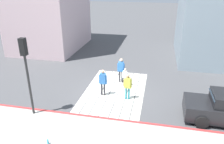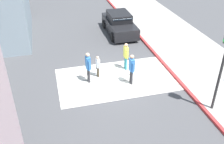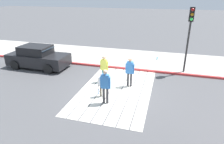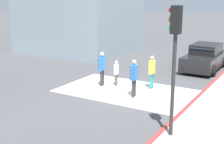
# 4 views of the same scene
# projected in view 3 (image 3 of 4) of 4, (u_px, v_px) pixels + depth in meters

# --- Properties ---
(ground_plane) EXTENTS (120.00, 120.00, 0.00)m
(ground_plane) POSITION_uv_depth(u_px,v_px,m) (116.00, 90.00, 10.98)
(ground_plane) COLOR #4C4C4F
(crosswalk_stripes) EXTENTS (6.40, 3.80, 0.01)m
(crosswalk_stripes) POSITION_uv_depth(u_px,v_px,m) (116.00, 90.00, 10.98)
(crosswalk_stripes) COLOR silver
(crosswalk_stripes) RESTS_ON ground
(sidewalk_west) EXTENTS (4.80, 40.00, 0.12)m
(sidewalk_west) POSITION_uv_depth(u_px,v_px,m) (134.00, 59.00, 15.95)
(sidewalk_west) COLOR #ADA8A0
(sidewalk_west) RESTS_ON ground
(curb_painted) EXTENTS (0.16, 40.00, 0.13)m
(curb_painted) POSITION_uv_depth(u_px,v_px,m) (128.00, 69.00, 13.86)
(curb_painted) COLOR #BC3333
(curb_painted) RESTS_ON ground
(car_parked_near_curb) EXTENTS (2.02, 4.32, 1.57)m
(car_parked_near_curb) POSITION_uv_depth(u_px,v_px,m) (38.00, 57.00, 14.09)
(car_parked_near_curb) COLOR black
(car_parked_near_curb) RESTS_ON ground
(traffic_light_corner) EXTENTS (0.39, 0.28, 4.24)m
(traffic_light_corner) POSITION_uv_depth(u_px,v_px,m) (190.00, 28.00, 12.09)
(traffic_light_corner) COLOR #2D2D2D
(traffic_light_corner) RESTS_ON ground
(water_bottle) EXTENTS (0.07, 0.07, 0.22)m
(water_bottle) POSITION_uv_depth(u_px,v_px,m) (157.00, 58.00, 15.47)
(water_bottle) COLOR #33A5BF
(water_bottle) RESTS_ON sidewalk_west
(pedestrian_adult_lead) EXTENTS (0.22, 0.50, 1.72)m
(pedestrian_adult_lead) POSITION_uv_depth(u_px,v_px,m) (130.00, 70.00, 11.05)
(pedestrian_adult_lead) COLOR #333338
(pedestrian_adult_lead) RESTS_ON ground
(pedestrian_adult_trailing) EXTENTS (0.25, 0.51, 1.75)m
(pedestrian_adult_trailing) POSITION_uv_depth(u_px,v_px,m) (105.00, 84.00, 9.30)
(pedestrian_adult_trailing) COLOR #333338
(pedestrian_adult_trailing) RESTS_ON ground
(pedestrian_adult_side) EXTENTS (0.21, 0.49, 1.65)m
(pedestrian_adult_side) POSITION_uv_depth(u_px,v_px,m) (104.00, 67.00, 11.62)
(pedestrian_adult_side) COLOR teal
(pedestrian_adult_side) RESTS_ON ground
(pedestrian_child_with_racket) EXTENTS (0.30, 0.41, 1.30)m
(pedestrian_child_with_racket) POSITION_uv_depth(u_px,v_px,m) (102.00, 84.00, 10.04)
(pedestrian_child_with_racket) COLOR brown
(pedestrian_child_with_racket) RESTS_ON ground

